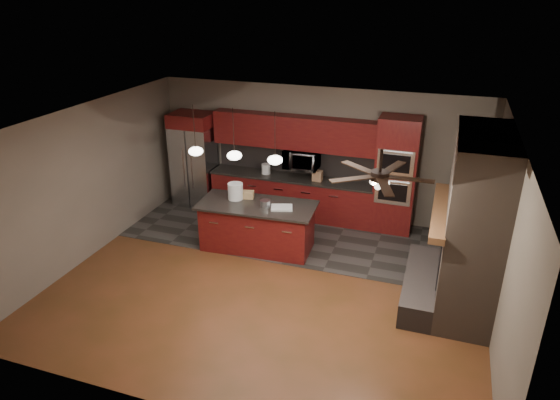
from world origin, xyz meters
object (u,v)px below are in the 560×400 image
at_px(counter_bucket, 266,169).
at_px(white_bucket, 235,191).
at_px(cardboard_box, 248,195).
at_px(microwave, 302,159).
at_px(paint_tray, 282,208).
at_px(oven_tower, 396,176).
at_px(paint_can, 265,203).
at_px(counter_box, 318,176).
at_px(refrigerator, 195,160).
at_px(kitchen_island, 257,226).

bearing_deg(counter_bucket, white_bucket, -91.91).
bearing_deg(cardboard_box, microwave, 53.87).
bearing_deg(paint_tray, cardboard_box, 143.64).
height_order(oven_tower, paint_can, oven_tower).
bearing_deg(microwave, cardboard_box, -113.18).
relative_size(microwave, paint_can, 3.87).
bearing_deg(counter_box, counter_bucket, 178.08).
xyz_separation_m(oven_tower, paint_can, (-2.15, -1.69, -0.21)).
relative_size(paint_can, counter_bucket, 0.87).
relative_size(microwave, white_bucket, 2.35).
height_order(paint_tray, counter_box, counter_box).
height_order(refrigerator, counter_box, refrigerator).
bearing_deg(cardboard_box, kitchen_island, -53.08).
distance_m(white_bucket, counter_box, 1.92).
bearing_deg(microwave, oven_tower, -1.66).
xyz_separation_m(refrigerator, counter_bucket, (1.69, 0.08, -0.05)).
height_order(cardboard_box, counter_box, counter_box).
distance_m(oven_tower, microwave, 1.98).
xyz_separation_m(kitchen_island, cardboard_box, (-0.27, 0.23, 0.52)).
xyz_separation_m(oven_tower, cardboard_box, (-2.61, -1.42, -0.20)).
bearing_deg(refrigerator, oven_tower, 0.95).
distance_m(microwave, paint_tray, 1.77).
bearing_deg(counter_box, kitchen_island, -114.49).
xyz_separation_m(refrigerator, paint_tray, (2.62, -1.60, -0.12)).
xyz_separation_m(microwave, paint_can, (-0.17, -1.75, -0.32)).
distance_m(white_bucket, paint_can, 0.69).
height_order(paint_tray, counter_bucket, counter_bucket).
bearing_deg(counter_bucket, paint_tray, -61.07).
xyz_separation_m(refrigerator, counter_box, (2.86, 0.03, -0.05)).
bearing_deg(counter_bucket, counter_box, -2.44).
relative_size(refrigerator, white_bucket, 6.82).
distance_m(microwave, counter_box, 0.49).
relative_size(kitchen_island, paint_tray, 5.81).
distance_m(microwave, kitchen_island, 1.93).
relative_size(refrigerator, cardboard_box, 9.78).
relative_size(kitchen_island, cardboard_box, 10.37).
xyz_separation_m(kitchen_island, counter_box, (0.75, 1.60, 0.55)).
xyz_separation_m(counter_bucket, counter_box, (1.17, -0.05, 0.00)).
distance_m(cardboard_box, counter_bucket, 1.43).
distance_m(kitchen_island, paint_tray, 0.69).
height_order(white_bucket, paint_tray, white_bucket).
distance_m(refrigerator, paint_can, 2.81).
xyz_separation_m(refrigerator, cardboard_box, (1.85, -1.34, -0.07)).
bearing_deg(paint_can, cardboard_box, 149.24).
relative_size(oven_tower, cardboard_box, 10.95).
relative_size(paint_can, cardboard_box, 0.87).
bearing_deg(white_bucket, oven_tower, 28.46).
bearing_deg(white_bucket, counter_box, 50.50).
bearing_deg(oven_tower, paint_tray, -137.65).
bearing_deg(cardboard_box, counter_bucket, 83.41).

